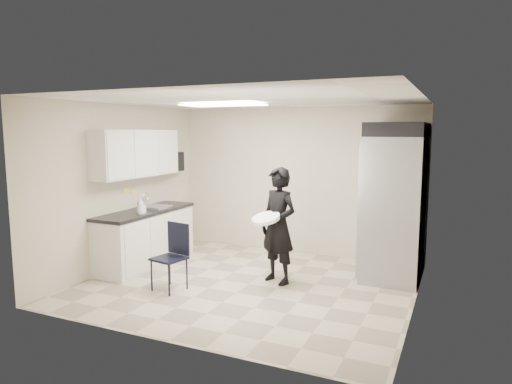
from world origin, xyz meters
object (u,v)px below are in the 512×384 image
at_px(commercial_fridge, 395,207).
at_px(folding_chair, 169,259).
at_px(lower_counter, 146,239).
at_px(man_tuxedo, 278,226).

height_order(commercial_fridge, folding_chair, commercial_fridge).
height_order(lower_counter, man_tuxedo, man_tuxedo).
bearing_deg(lower_counter, commercial_fridge, 15.88).
bearing_deg(commercial_fridge, folding_chair, -144.35).
distance_m(commercial_fridge, man_tuxedo, 1.81).
bearing_deg(man_tuxedo, folding_chair, -120.55).
height_order(lower_counter, commercial_fridge, commercial_fridge).
xyz_separation_m(lower_counter, commercial_fridge, (3.78, 1.07, 0.62)).
height_order(commercial_fridge, man_tuxedo, commercial_fridge).
distance_m(lower_counter, commercial_fridge, 3.98).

